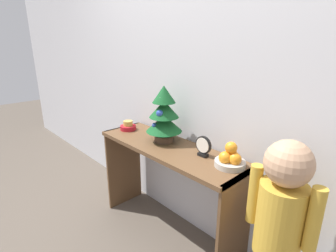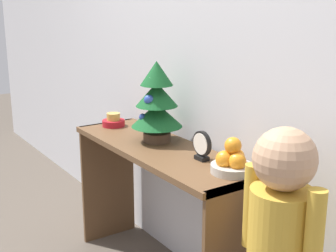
{
  "view_description": "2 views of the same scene",
  "coord_description": "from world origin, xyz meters",
  "px_view_note": "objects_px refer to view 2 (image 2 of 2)",
  "views": [
    {
      "loc": [
        1.29,
        -1.01,
        1.49
      ],
      "look_at": [
        0.02,
        0.17,
        0.92
      ],
      "focal_mm": 28.0,
      "sensor_mm": 36.0,
      "label": 1
    },
    {
      "loc": [
        1.92,
        -1.04,
        1.47
      ],
      "look_at": [
        0.07,
        0.2,
        0.88
      ],
      "focal_mm": 50.0,
      "sensor_mm": 36.0,
      "label": 2
    }
  ],
  "objects_px": {
    "fruit_bowl": "(232,161)",
    "desk_clock": "(202,146)",
    "singing_bowl": "(114,121)",
    "mini_tree": "(157,102)",
    "child_figure": "(280,231)"
  },
  "relations": [
    {
      "from": "fruit_bowl",
      "to": "singing_bowl",
      "type": "height_order",
      "value": "fruit_bowl"
    },
    {
      "from": "child_figure",
      "to": "fruit_bowl",
      "type": "bearing_deg",
      "value": 165.68
    },
    {
      "from": "mini_tree",
      "to": "singing_bowl",
      "type": "bearing_deg",
      "value": -173.86
    },
    {
      "from": "singing_bowl",
      "to": "desk_clock",
      "type": "xyz_separation_m",
      "value": [
        0.79,
        0.05,
        0.04
      ]
    },
    {
      "from": "singing_bowl",
      "to": "child_figure",
      "type": "height_order",
      "value": "child_figure"
    },
    {
      "from": "mini_tree",
      "to": "singing_bowl",
      "type": "distance_m",
      "value": 0.45
    },
    {
      "from": "fruit_bowl",
      "to": "singing_bowl",
      "type": "xyz_separation_m",
      "value": [
        -0.99,
        -0.06,
        -0.02
      ]
    },
    {
      "from": "fruit_bowl",
      "to": "desk_clock",
      "type": "distance_m",
      "value": 0.21
    },
    {
      "from": "fruit_bowl",
      "to": "singing_bowl",
      "type": "distance_m",
      "value": 1.0
    },
    {
      "from": "mini_tree",
      "to": "desk_clock",
      "type": "height_order",
      "value": "mini_tree"
    },
    {
      "from": "mini_tree",
      "to": "child_figure",
      "type": "bearing_deg",
      "value": -4.92
    },
    {
      "from": "fruit_bowl",
      "to": "desk_clock",
      "type": "height_order",
      "value": "fruit_bowl"
    },
    {
      "from": "mini_tree",
      "to": "child_figure",
      "type": "relative_size",
      "value": 0.4
    },
    {
      "from": "desk_clock",
      "to": "fruit_bowl",
      "type": "bearing_deg",
      "value": 1.53
    },
    {
      "from": "mini_tree",
      "to": "desk_clock",
      "type": "relative_size",
      "value": 3.06
    }
  ]
}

